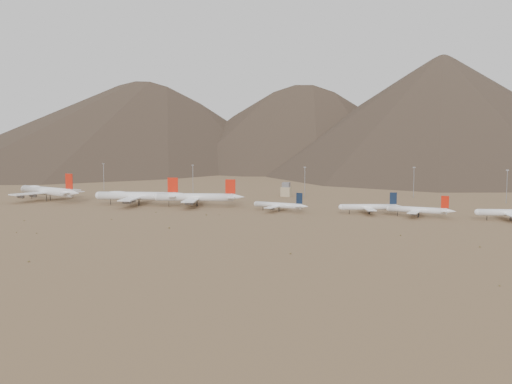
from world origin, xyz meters
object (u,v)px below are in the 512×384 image
(narrowbody_b, at_px, (370,207))
(widebody_west, at_px, (47,191))
(widebody_centre, at_px, (138,196))
(narrowbody_a, at_px, (280,205))
(control_tower, at_px, (286,190))
(widebody_east, at_px, (196,197))

(narrowbody_b, bearing_deg, widebody_west, 160.00)
(widebody_centre, xyz_separation_m, narrowbody_b, (168.21, 3.94, -2.58))
(narrowbody_a, bearing_deg, control_tower, 113.57)
(widebody_west, xyz_separation_m, widebody_centre, (84.25, -6.60, -0.64))
(widebody_east, distance_m, control_tower, 100.99)
(narrowbody_b, height_order, control_tower, narrowbody_b)
(widebody_centre, height_order, narrowbody_b, widebody_centre)
(narrowbody_a, xyz_separation_m, control_tower, (-22.38, 100.97, 0.98))
(widebody_centre, distance_m, widebody_east, 43.90)
(widebody_east, xyz_separation_m, narrowbody_b, (124.87, -3.03, -2.27))
(narrowbody_b, relative_size, control_tower, 3.40)
(widebody_west, xyz_separation_m, narrowbody_b, (252.47, -2.66, -3.22))
(widebody_west, height_order, narrowbody_a, widebody_west)
(narrowbody_a, bearing_deg, widebody_west, -171.71)
(narrowbody_a, bearing_deg, widebody_east, -177.38)
(widebody_centre, relative_size, narrowbody_b, 1.68)
(widebody_east, xyz_separation_m, control_tower, (43.37, 91.19, -1.51))
(widebody_west, relative_size, control_tower, 6.08)
(narrowbody_b, bearing_deg, widebody_centre, 161.95)
(widebody_centre, height_order, control_tower, widebody_centre)
(widebody_centre, relative_size, widebody_east, 1.05)
(widebody_west, distance_m, narrowbody_a, 193.60)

